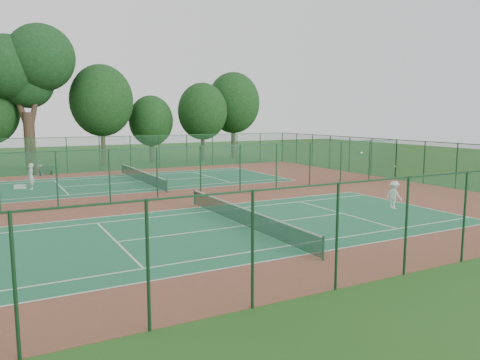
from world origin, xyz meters
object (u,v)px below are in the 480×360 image
bench (46,171)px  kit_bag (20,187)px  player_far (31,176)px  player_near (394,195)px  trash_bin (40,170)px  big_tree (26,67)px

bench → kit_bag: 8.07m
player_far → kit_bag: bearing=-132.4°
player_near → kit_bag: size_ratio=1.99×
player_near → kit_bag: player_near is taller
player_near → bench: size_ratio=1.16×
player_near → bench: 31.38m
player_near → trash_bin: 31.81m
player_far → big_tree: (1.11, 13.76, 9.32)m
player_near → kit_bag: (-19.21, 19.01, -0.69)m
bench → big_tree: bearing=74.3°
bench → player_near: bearing=-81.9°
player_near → big_tree: big_tree is taller
bench → big_tree: size_ratio=0.10×
bench → big_tree: big_tree is taller
bench → player_far: bearing=-126.6°
player_far → kit_bag: player_far is taller
bench → kit_bag: bearing=-132.8°
player_near → trash_bin: size_ratio=1.68×
player_far → trash_bin: player_far is taller
big_tree → bench: bearing=-81.9°
player_far → big_tree: bearing=177.5°
kit_bag → player_near: bearing=-26.7°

